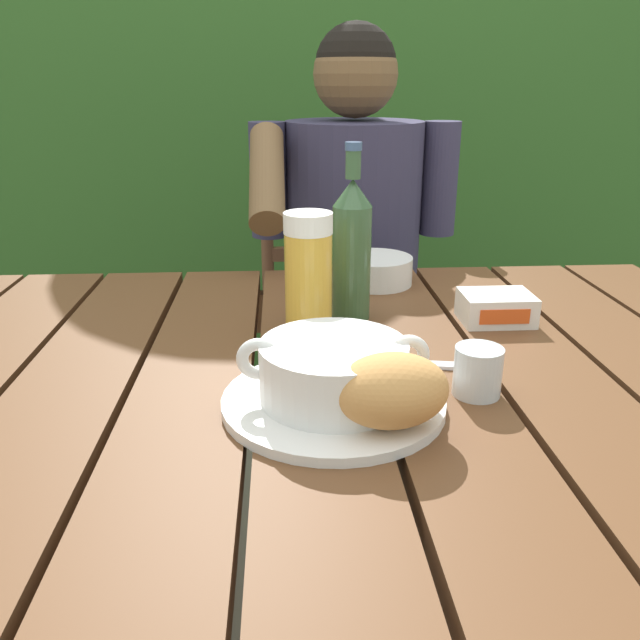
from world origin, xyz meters
TOP-DOWN VIEW (x-y plane):
  - dining_table at (-0.00, 0.00)m, footprint 1.38×0.93m
  - hedge_backdrop at (0.08, 1.83)m, footprint 3.14×0.82m
  - chair_near_diner at (0.14, 0.90)m, footprint 0.46×0.46m
  - person_eating at (0.13, 0.70)m, footprint 0.48×0.47m
  - serving_plate at (0.02, -0.11)m, footprint 0.26×0.26m
  - soup_bowl at (0.02, -0.11)m, footprint 0.22×0.17m
  - bread_roll at (0.07, -0.17)m, footprint 0.14×0.11m
  - beer_glass at (0.00, 0.11)m, footprint 0.07×0.07m
  - beer_bottle at (0.07, 0.19)m, footprint 0.06×0.06m
  - water_glass_small at (0.19, -0.09)m, footprint 0.06×0.06m
  - butter_tub at (0.30, 0.15)m, footprint 0.11×0.08m
  - table_knife at (0.15, -0.01)m, footprint 0.14×0.04m
  - diner_bowl at (0.14, 0.37)m, footprint 0.14×0.14m

SIDE VIEW (x-z plane):
  - chair_near_diner at x=0.14m, z-range 0.00..0.98m
  - dining_table at x=0.00m, z-range 0.29..1.06m
  - person_eating at x=0.13m, z-range 0.11..1.35m
  - table_knife at x=0.15m, z-range 0.76..0.77m
  - serving_plate at x=0.02m, z-range 0.76..0.78m
  - butter_tub at x=0.30m, z-range 0.76..0.81m
  - diner_bowl at x=0.14m, z-range 0.76..0.82m
  - water_glass_small at x=0.19m, z-range 0.76..0.83m
  - soup_bowl at x=0.02m, z-range 0.77..0.85m
  - bread_roll at x=0.07m, z-range 0.78..0.86m
  - beer_glass at x=0.00m, z-range 0.77..0.95m
  - beer_bottle at x=0.07m, z-range 0.74..1.02m
  - hedge_backdrop at x=0.08m, z-range -0.21..2.16m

